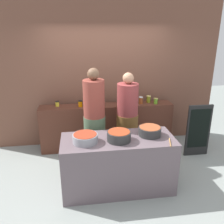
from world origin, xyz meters
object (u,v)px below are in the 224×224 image
object	(u,v)px
cooking_pot_center	(119,136)
preserve_jar_8	(156,101)
preserve_jar_5	(134,100)
preserve_jar_6	(141,100)
preserve_jar_4	(119,101)
preserve_jar_3	(99,103)
wooden_spoon	(170,142)
cooking_pot_right	(150,131)
chalkboard_sign	(198,130)
cook_in_cap	(127,123)
preserve_jar_0	(57,104)
preserve_jar_1	(80,104)
preserve_jar_7	(149,99)
preserve_jar_2	(93,101)
cook_with_tongs	(95,126)
cooking_pot_left	(85,138)

from	to	relation	value
cooking_pot_center	preserve_jar_8	bearing A→B (deg)	54.31
preserve_jar_5	preserve_jar_6	bearing A→B (deg)	-30.58
preserve_jar_4	cooking_pot_center	world-z (taller)	preserve_jar_4
preserve_jar_3	wooden_spoon	bearing A→B (deg)	-61.19
cooking_pot_right	chalkboard_sign	bearing A→B (deg)	31.55
preserve_jar_8	wooden_spoon	xyz separation A→B (m)	(-0.29, -1.59, -0.13)
cook_in_cap	preserve_jar_6	bearing A→B (deg)	55.04
cook_in_cap	preserve_jar_0	bearing A→B (deg)	153.88
cook_in_cap	preserve_jar_1	bearing A→B (deg)	146.98
preserve_jar_5	chalkboard_sign	size ratio (longest dim) A/B	0.13
preserve_jar_0	preserve_jar_4	bearing A→B (deg)	-1.53
preserve_jar_3	preserve_jar_7	distance (m)	1.05
wooden_spoon	preserve_jar_6	bearing A→B (deg)	90.37
preserve_jar_2	preserve_jar_3	world-z (taller)	preserve_jar_2
preserve_jar_3	preserve_jar_6	bearing A→B (deg)	3.10
cooking_pot_center	cook_with_tongs	xyz separation A→B (m)	(-0.31, 0.66, -0.10)
preserve_jar_3	preserve_jar_6	size ratio (longest dim) A/B	0.92
preserve_jar_4	cook_with_tongs	size ratio (longest dim) A/B	0.08
preserve_jar_6	preserve_jar_3	bearing A→B (deg)	-176.90
wooden_spoon	preserve_jar_7	bearing A→B (deg)	84.30
wooden_spoon	preserve_jar_1	bearing A→B (deg)	127.60
preserve_jar_8	preserve_jar_7	bearing A→B (deg)	136.66
preserve_jar_4	preserve_jar_6	size ratio (longest dim) A/B	0.96
preserve_jar_7	preserve_jar_3	bearing A→B (deg)	-174.10
preserve_jar_5	cooking_pot_right	size ratio (longest dim) A/B	0.40
preserve_jar_5	preserve_jar_6	xyz separation A→B (m)	(0.13, -0.08, 0.00)
preserve_jar_7	cook_in_cap	world-z (taller)	cook_in_cap
wooden_spoon	preserve_jar_2	bearing A→B (deg)	119.90
cooking_pot_left	preserve_jar_2	bearing A→B (deg)	81.44
preserve_jar_4	cook_with_tongs	distance (m)	1.02
cook_in_cap	preserve_jar_3	bearing A→B (deg)	132.00
preserve_jar_7	chalkboard_sign	size ratio (longest dim) A/B	0.14
cook_with_tongs	cooking_pot_left	bearing A→B (deg)	-105.73
preserve_jar_5	cooking_pot_center	world-z (taller)	preserve_jar_5
preserve_jar_2	cooking_pot_left	distance (m)	1.52
preserve_jar_5	wooden_spoon	bearing A→B (deg)	-85.41
cooking_pot_right	wooden_spoon	bearing A→B (deg)	-53.88
preserve_jar_7	chalkboard_sign	bearing A→B (deg)	-38.17
preserve_jar_1	preserve_jar_5	xyz separation A→B (m)	(1.11, 0.10, 0.01)
preserve_jar_3	preserve_jar_5	size ratio (longest dim) A/B	0.96
preserve_jar_3	cooking_pot_center	world-z (taller)	preserve_jar_3
preserve_jar_4	cooking_pot_left	size ratio (longest dim) A/B	0.38
preserve_jar_6	chalkboard_sign	distance (m)	1.27
preserve_jar_0	preserve_jar_5	xyz separation A→B (m)	(1.56, 0.01, 0.02)
preserve_jar_6	cooking_pot_center	size ratio (longest dim) A/B	0.41
preserve_jar_8	cooking_pot_left	size ratio (longest dim) A/B	0.32
preserve_jar_2	preserve_jar_4	bearing A→B (deg)	-3.23
cook_in_cap	chalkboard_sign	distance (m)	1.43
preserve_jar_6	preserve_jar_5	bearing A→B (deg)	149.42
cooking_pot_center	chalkboard_sign	world-z (taller)	chalkboard_sign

